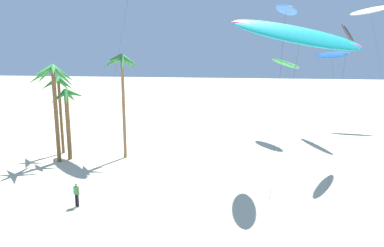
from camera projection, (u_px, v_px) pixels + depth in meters
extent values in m
cylinder|color=brown|center=(56.00, 116.00, 34.27)|extent=(0.38, 0.38, 9.14)
cone|color=#33843D|center=(63.00, 77.00, 33.43)|extent=(2.37, 0.60, 2.25)
cone|color=#33843D|center=(64.00, 75.00, 34.38)|extent=(1.79, 2.48, 1.96)
cone|color=#33843D|center=(58.00, 71.00, 34.71)|extent=(0.89, 2.77, 1.49)
cone|color=#33843D|center=(45.00, 75.00, 34.01)|extent=(2.57, 1.29, 2.04)
cone|color=#33843D|center=(40.00, 75.00, 33.27)|extent=(2.56, 1.50, 1.99)
cone|color=#33843D|center=(43.00, 72.00, 32.27)|extent=(1.13, 2.80, 1.28)
cone|color=#33843D|center=(53.00, 71.00, 32.24)|extent=(1.87, 2.66, 1.11)
cylinder|color=brown|center=(61.00, 116.00, 37.43)|extent=(0.30, 0.30, 7.88)
cone|color=#287533|center=(65.00, 84.00, 36.49)|extent=(2.07, 0.93, 1.54)
cone|color=#287533|center=(64.00, 84.00, 37.47)|extent=(0.93, 1.93, 1.77)
cone|color=#287533|center=(54.00, 82.00, 37.37)|extent=(2.00, 1.64, 1.34)
cone|color=#287533|center=(50.00, 84.00, 36.41)|extent=(1.96, 1.60, 1.55)
cone|color=#287533|center=(57.00, 81.00, 35.77)|extent=(1.19, 2.15, 1.03)
cylinder|color=olive|center=(124.00, 108.00, 35.62)|extent=(0.30, 0.30, 10.06)
cone|color=#33843D|center=(131.00, 62.00, 34.45)|extent=(2.17, 0.89, 1.44)
cone|color=#33843D|center=(129.00, 64.00, 35.30)|extent=(1.60, 1.85, 1.83)
cone|color=#33843D|center=(118.00, 60.00, 35.53)|extent=(1.82, 2.00, 1.22)
cone|color=#33843D|center=(113.00, 62.00, 34.74)|extent=(2.15, 0.87, 1.52)
cone|color=#33843D|center=(114.00, 59.00, 33.89)|extent=(1.50, 2.17, 1.01)
cone|color=#33843D|center=(122.00, 63.00, 33.96)|extent=(1.24, 2.07, 1.69)
cylinder|color=brown|center=(68.00, 126.00, 35.36)|extent=(0.42, 0.42, 6.78)
cone|color=#287533|center=(75.00, 94.00, 34.72)|extent=(1.97, 0.79, 1.04)
cone|color=#287533|center=(71.00, 96.00, 35.48)|extent=(0.79, 1.84, 1.59)
cone|color=#287533|center=(61.00, 95.00, 35.31)|extent=(1.91, 1.49, 1.26)
cone|color=#287533|center=(58.00, 97.00, 34.42)|extent=(1.74, 1.60, 1.54)
cone|color=#287533|center=(66.00, 98.00, 34.11)|extent=(1.30, 1.88, 1.53)
ellipsoid|color=white|center=(371.00, 10.00, 50.73)|extent=(5.66, 1.66, 2.10)
ellipsoid|color=yellow|center=(371.00, 10.00, 50.72)|extent=(5.66, 0.62, 1.54)
cylinder|color=#4C4C51|center=(380.00, 70.00, 49.73)|extent=(2.54, 4.96, 16.20)
ellipsoid|color=black|center=(348.00, 35.00, 31.76)|extent=(3.12, 5.75, 2.60)
ellipsoid|color=#EA5193|center=(349.00, 35.00, 31.75)|extent=(2.62, 5.42, 1.79)
cylinder|color=#4C4C51|center=(339.00, 107.00, 30.13)|extent=(2.18, 6.11, 11.90)
ellipsoid|color=#19B2B7|center=(301.00, 36.00, 20.93)|extent=(8.36, 5.11, 2.64)
ellipsoid|color=#EA5193|center=(302.00, 35.00, 20.92)|extent=(8.23, 4.35, 1.83)
cylinder|color=#4C4C51|center=(281.00, 141.00, 19.83)|extent=(2.26, 4.94, 11.33)
ellipsoid|color=blue|center=(286.00, 10.00, 27.83)|extent=(1.90, 5.93, 1.22)
ellipsoid|color=yellow|center=(286.00, 9.00, 27.82)|extent=(0.84, 5.97, 0.65)
cylinder|color=#4C4C51|center=(277.00, 106.00, 24.85)|extent=(1.33, 9.11, 13.63)
cylinder|color=#4C4C51|center=(117.00, 62.00, 36.66)|extent=(1.80, 6.98, 18.96)
ellipsoid|color=blue|center=(331.00, 55.00, 43.48)|extent=(3.49, 7.48, 1.16)
ellipsoid|color=black|center=(331.00, 55.00, 43.48)|extent=(2.71, 7.35, 0.58)
cylinder|color=#4C4C51|center=(335.00, 99.00, 42.83)|extent=(0.88, 3.29, 10.09)
ellipsoid|color=green|center=(285.00, 63.00, 43.26)|extent=(3.88, 5.65, 1.81)
ellipsoid|color=orange|center=(285.00, 63.00, 43.26)|extent=(3.09, 5.25, 1.25)
cylinder|color=#4C4C51|center=(300.00, 106.00, 40.65)|extent=(3.04, 6.80, 9.07)
cylinder|color=black|center=(76.00, 200.00, 24.85)|extent=(0.14, 0.14, 0.92)
cylinder|color=black|center=(78.00, 201.00, 24.79)|extent=(0.14, 0.14, 0.92)
cube|color=#338C4C|center=(76.00, 190.00, 24.68)|extent=(0.34, 0.27, 0.56)
cylinder|color=tan|center=(74.00, 190.00, 24.76)|extent=(0.09, 0.09, 0.56)
cylinder|color=tan|center=(79.00, 191.00, 24.60)|extent=(0.09, 0.09, 0.56)
sphere|color=tan|center=(76.00, 184.00, 24.60)|extent=(0.21, 0.21, 0.21)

